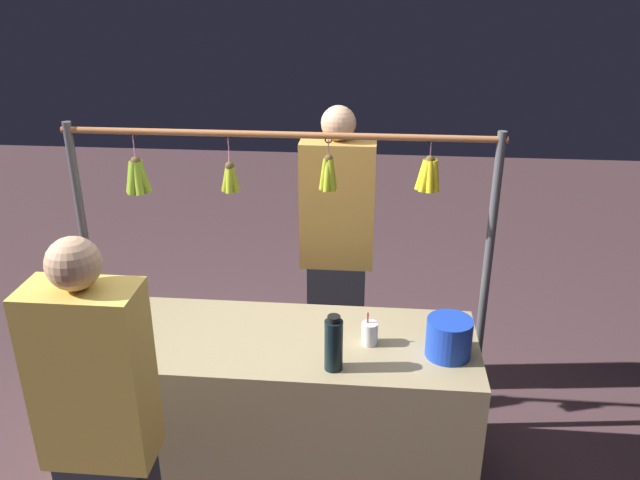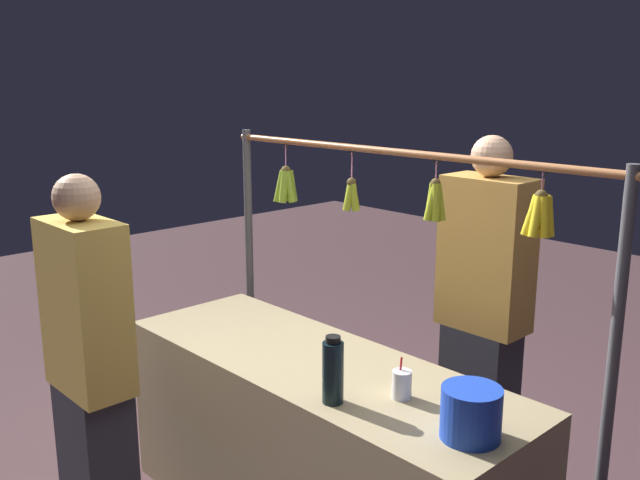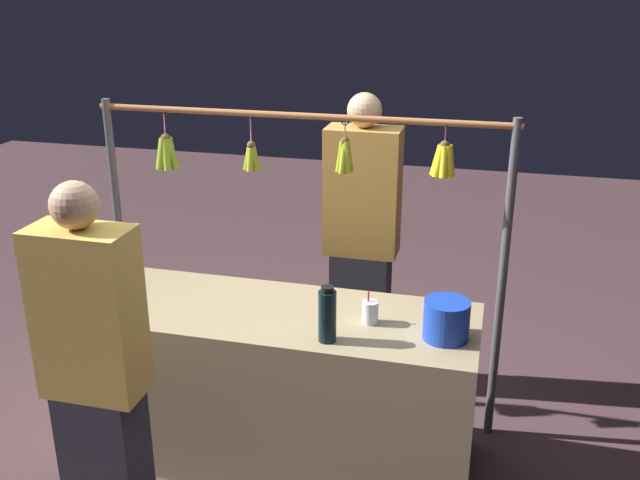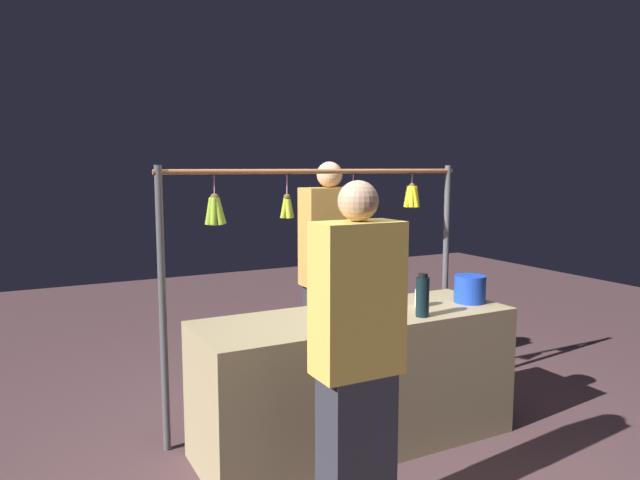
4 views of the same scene
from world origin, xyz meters
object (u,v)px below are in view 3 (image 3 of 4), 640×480
water_bottle (327,315)px  customer_person (97,384)px  drink_cup (370,312)px  vendor_person (362,247)px  blue_bucket (446,320)px

water_bottle → customer_person: bearing=35.4°
drink_cup → vendor_person: vendor_person is taller
vendor_person → customer_person: size_ratio=1.06×
customer_person → blue_bucket: bearing=-151.1°
drink_cup → customer_person: size_ratio=0.10×
blue_bucket → water_bottle: bearing=16.8°
water_bottle → drink_cup: 0.27m
customer_person → drink_cup: bearing=-140.6°
vendor_person → water_bottle: bearing=93.0°
water_bottle → blue_bucket: water_bottle is taller
water_bottle → customer_person: (0.79, 0.56, -0.13)m
blue_bucket → drink_cup: (0.35, -0.06, -0.03)m
water_bottle → drink_cup: water_bottle is taller
blue_bucket → drink_cup: 0.36m
blue_bucket → vendor_person: vendor_person is taller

